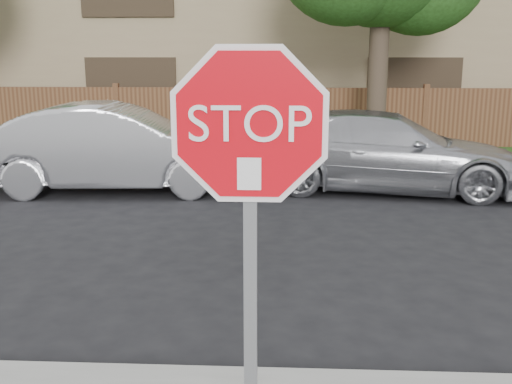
{
  "coord_description": "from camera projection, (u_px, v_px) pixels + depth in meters",
  "views": [
    {
      "loc": [
        0.44,
        -4.19,
        2.47
      ],
      "look_at": [
        0.27,
        -0.9,
        1.7
      ],
      "focal_mm": 42.0,
      "sensor_mm": 36.0,
      "label": 1
    }
  ],
  "objects": [
    {
      "name": "ground",
      "position": [
        227.0,
        378.0,
        4.66
      ],
      "size": [
        90.0,
        90.0,
        0.0
      ],
      "primitive_type": "plane",
      "color": "black",
      "rests_on": "ground"
    },
    {
      "name": "far_curb",
      "position": [
        265.0,
        170.0,
        12.57
      ],
      "size": [
        70.0,
        0.3,
        0.15
      ],
      "primitive_type": "cube",
      "color": "gray",
      "rests_on": "ground"
    },
    {
      "name": "grass_strip",
      "position": [
        267.0,
        157.0,
        14.18
      ],
      "size": [
        70.0,
        3.0,
        0.12
      ],
      "primitive_type": "cube",
      "color": "#1E4714",
      "rests_on": "ground"
    },
    {
      "name": "fence",
      "position": [
        269.0,
        119.0,
        15.57
      ],
      "size": [
        70.0,
        0.12,
        1.6
      ],
      "primitive_type": "cube",
      "color": "#4D2C1B",
      "rests_on": "ground"
    },
    {
      "name": "apartment_building",
      "position": [
        274.0,
        21.0,
        20.4
      ],
      "size": [
        35.2,
        9.2,
        7.2
      ],
      "color": "#98805E",
      "rests_on": "ground"
    },
    {
      "name": "stop_sign",
      "position": [
        250.0,
        193.0,
        2.79
      ],
      "size": [
        1.01,
        0.13,
        2.55
      ],
      "color": "gray",
      "rests_on": "sidewalk_near"
    },
    {
      "name": "sedan_left",
      "position": [
        117.0,
        148.0,
        10.82
      ],
      "size": [
        4.93,
        2.02,
        1.59
      ],
      "primitive_type": "imported",
      "rotation": [
        0.0,
        0.0,
        1.64
      ],
      "color": "silver",
      "rests_on": "ground"
    },
    {
      "name": "sedan_right",
      "position": [
        384.0,
        151.0,
        10.9
      ],
      "size": [
        5.21,
        2.7,
        1.44
      ],
      "primitive_type": "imported",
      "rotation": [
        0.0,
        0.0,
        1.43
      ],
      "color": "#ACADB3",
      "rests_on": "ground"
    }
  ]
}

